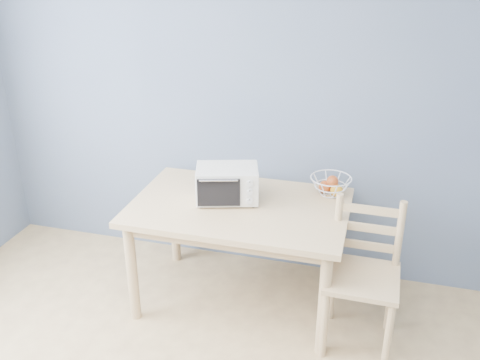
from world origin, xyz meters
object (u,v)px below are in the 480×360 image
(fruit_basket, at_px, (331,185))
(dining_chair, at_px, (362,277))
(toaster_oven, at_px, (225,183))
(dining_table, at_px, (239,218))

(fruit_basket, bearing_deg, dining_chair, -60.88)
(toaster_oven, xyz_separation_m, fruit_basket, (0.66, 0.27, -0.05))
(dining_chair, bearing_deg, dining_table, 168.63)
(fruit_basket, height_order, dining_chair, dining_chair)
(toaster_oven, distance_m, fruit_basket, 0.72)
(toaster_oven, bearing_deg, fruit_basket, 6.03)
(dining_table, relative_size, dining_chair, 1.51)
(dining_table, height_order, fruit_basket, fruit_basket)
(dining_table, bearing_deg, dining_chair, -12.26)
(dining_chair, bearing_deg, fruit_basket, 120.01)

